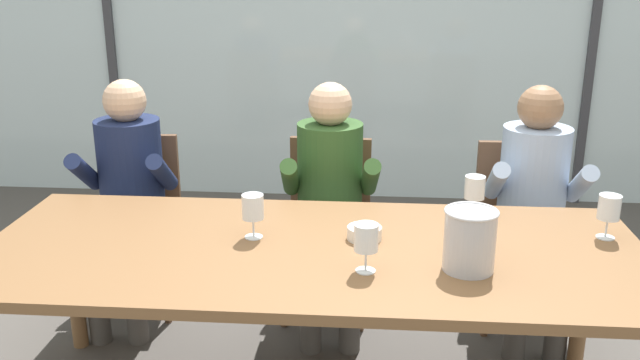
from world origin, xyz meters
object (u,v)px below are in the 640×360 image
(wine_glass_near_bucket, at_px, (366,238))
(wine_glass_center_pour, at_px, (609,209))
(chair_left_of_center, at_px, (328,212))
(chair_center, at_px, (519,217))
(dining_table, at_px, (313,262))
(chair_near_curtain, at_px, (137,208))
(ice_bucket_primary, at_px, (470,239))
(person_olive_shirt, at_px, (330,190))
(tasting_bowl, at_px, (364,233))
(wine_glass_by_left_taster, at_px, (253,209))
(person_navy_polo, at_px, (127,185))
(wine_glass_spare_empty, at_px, (470,219))
(person_pale_blue_shirt, at_px, (535,196))
(wine_glass_by_right_taster, at_px, (475,189))

(wine_glass_near_bucket, xyz_separation_m, wine_glass_center_pour, (0.92, 0.37, -0.00))
(chair_left_of_center, distance_m, chair_center, 0.96)
(dining_table, relative_size, chair_near_curtain, 2.85)
(chair_near_curtain, bearing_deg, ice_bucket_primary, -39.10)
(person_olive_shirt, distance_m, tasting_bowl, 0.72)
(chair_center, bearing_deg, wine_glass_by_left_taster, -145.74)
(dining_table, relative_size, tasting_bowl, 18.70)
(person_navy_polo, xyz_separation_m, wine_glass_spare_empty, (1.57, -0.75, 0.16))
(chair_left_of_center, relative_size, wine_glass_near_bucket, 5.02)
(person_olive_shirt, bearing_deg, chair_center, 5.20)
(chair_near_curtain, bearing_deg, person_olive_shirt, -12.40)
(chair_center, bearing_deg, person_olive_shirt, -172.18)
(chair_left_of_center, distance_m, wine_glass_near_bucket, 1.20)
(ice_bucket_primary, height_order, wine_glass_by_left_taster, ice_bucket_primary)
(dining_table, xyz_separation_m, wine_glass_spare_empty, (0.58, 0.03, 0.18))
(chair_near_curtain, xyz_separation_m, wine_glass_near_bucket, (1.20, -1.11, 0.34))
(dining_table, bearing_deg, person_pale_blue_shirt, 38.45)
(dining_table, bearing_deg, wine_glass_near_bucket, -43.65)
(chair_left_of_center, relative_size, wine_glass_spare_empty, 5.02)
(wine_glass_spare_empty, bearing_deg, wine_glass_center_pour, 15.40)
(person_olive_shirt, bearing_deg, wine_glass_by_left_taster, -113.71)
(chair_left_of_center, xyz_separation_m, person_pale_blue_shirt, (0.99, -0.16, 0.17))
(person_navy_polo, distance_m, wine_glass_center_pour, 2.20)
(chair_near_curtain, xyz_separation_m, person_navy_polo, (0.01, -0.14, 0.17))
(ice_bucket_primary, bearing_deg, wine_glass_center_pour, 30.03)
(wine_glass_by_right_taster, bearing_deg, ice_bucket_primary, -99.28)
(dining_table, xyz_separation_m, wine_glass_near_bucket, (0.20, -0.19, 0.18))
(person_pale_blue_shirt, xyz_separation_m, tasting_bowl, (-0.79, -0.69, 0.07))
(chair_center, height_order, person_olive_shirt, person_olive_shirt)
(tasting_bowl, distance_m, wine_glass_by_right_taster, 0.54)
(chair_center, height_order, person_navy_polo, person_navy_polo)
(chair_center, xyz_separation_m, wine_glass_by_right_taster, (-0.32, -0.57, 0.33))
(chair_left_of_center, distance_m, wine_glass_by_right_taster, 0.92)
(chair_left_of_center, bearing_deg, wine_glass_by_left_taster, -102.78)
(dining_table, relative_size, person_navy_polo, 2.08)
(wine_glass_by_left_taster, relative_size, wine_glass_by_right_taster, 1.00)
(person_navy_polo, distance_m, wine_glass_spare_empty, 1.75)
(wine_glass_by_right_taster, distance_m, wine_glass_spare_empty, 0.35)
(chair_left_of_center, xyz_separation_m, ice_bucket_primary, (0.56, -1.09, 0.33))
(ice_bucket_primary, bearing_deg, chair_near_curtain, 145.53)
(person_navy_polo, xyz_separation_m, ice_bucket_primary, (1.54, -0.93, 0.16))
(person_pale_blue_shirt, distance_m, wine_glass_spare_empty, 0.87)
(wine_glass_by_left_taster, relative_size, wine_glass_spare_empty, 1.00)
(dining_table, height_order, chair_near_curtain, chair_near_curtain)
(dining_table, xyz_separation_m, ice_bucket_primary, (0.55, -0.15, 0.18))
(chair_left_of_center, relative_size, wine_glass_by_right_taster, 5.02)
(chair_near_curtain, bearing_deg, chair_center, -4.08)
(chair_near_curtain, height_order, wine_glass_spare_empty, wine_glass_spare_empty)
(dining_table, height_order, person_pale_blue_shirt, person_pale_blue_shirt)
(person_navy_polo, height_order, wine_glass_by_left_taster, person_navy_polo)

